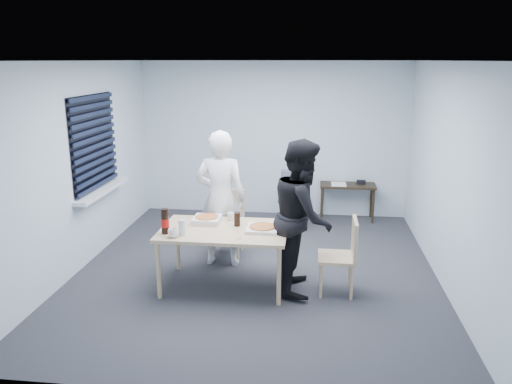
# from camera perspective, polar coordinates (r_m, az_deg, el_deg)

# --- Properties ---
(room) EXTENTS (5.00, 5.00, 5.00)m
(room) POSITION_cam_1_polar(r_m,az_deg,el_deg) (7.02, -17.73, 4.57)
(room) COLOR #2C2C31
(room) RESTS_ON ground
(dining_table) EXTENTS (1.47, 0.93, 0.71)m
(dining_table) POSITION_cam_1_polar(r_m,az_deg,el_deg) (5.82, -3.68, -4.79)
(dining_table) COLOR #CCB686
(dining_table) RESTS_ON ground
(chair_far) EXTENTS (0.42, 0.42, 0.89)m
(chair_far) POSITION_cam_1_polar(r_m,az_deg,el_deg) (6.87, -3.17, -2.92)
(chair_far) COLOR #CCB686
(chair_far) RESTS_ON ground
(chair_right) EXTENTS (0.42, 0.42, 0.89)m
(chair_right) POSITION_cam_1_polar(r_m,az_deg,el_deg) (5.77, 10.09, -6.68)
(chair_right) COLOR #CCB686
(chair_right) RESTS_ON ground
(person_white) EXTENTS (0.65, 0.42, 1.77)m
(person_white) POSITION_cam_1_polar(r_m,az_deg,el_deg) (6.41, -4.04, -0.77)
(person_white) COLOR white
(person_white) RESTS_ON ground
(person_black) EXTENTS (0.47, 0.86, 1.77)m
(person_black) POSITION_cam_1_polar(r_m,az_deg,el_deg) (5.71, 5.34, -2.78)
(person_black) COLOR black
(person_black) RESTS_ON ground
(side_table) EXTENTS (0.91, 0.41, 0.61)m
(side_table) POSITION_cam_1_polar(r_m,az_deg,el_deg) (8.44, 10.42, 0.36)
(side_table) COLOR #312317
(side_table) RESTS_ON ground
(stool) EXTENTS (0.38, 0.38, 0.52)m
(stool) POSITION_cam_1_polar(r_m,az_deg,el_deg) (7.84, 3.98, -1.44)
(stool) COLOR black
(stool) RESTS_ON ground
(backpack) EXTENTS (0.31, 0.23, 0.44)m
(backpack) POSITION_cam_1_polar(r_m,az_deg,el_deg) (7.75, 4.01, 0.82)
(backpack) COLOR slate
(backpack) RESTS_ON stool
(pizza_box_a) EXTENTS (0.32, 0.32, 0.08)m
(pizza_box_a) POSITION_cam_1_polar(r_m,az_deg,el_deg) (6.03, -5.62, -3.14)
(pizza_box_a) COLOR white
(pizza_box_a) RESTS_ON dining_table
(pizza_box_b) EXTENTS (0.36, 0.36, 0.05)m
(pizza_box_b) POSITION_cam_1_polar(r_m,az_deg,el_deg) (5.74, 0.74, -4.16)
(pizza_box_b) COLOR white
(pizza_box_b) RESTS_ON dining_table
(mug_a) EXTENTS (0.17, 0.17, 0.10)m
(mug_a) POSITION_cam_1_polar(r_m,az_deg,el_deg) (5.59, -9.42, -4.64)
(mug_a) COLOR white
(mug_a) RESTS_ON dining_table
(mug_b) EXTENTS (0.10, 0.10, 0.09)m
(mug_b) POSITION_cam_1_polar(r_m,az_deg,el_deg) (6.11, -2.87, -2.78)
(mug_b) COLOR white
(mug_b) RESTS_ON dining_table
(cola_glass) EXTENTS (0.08, 0.08, 0.16)m
(cola_glass) POSITION_cam_1_polar(r_m,az_deg,el_deg) (5.87, -2.17, -3.13)
(cola_glass) COLOR black
(cola_glass) RESTS_ON dining_table
(soda_bottle) EXTENTS (0.09, 0.09, 0.29)m
(soda_bottle) POSITION_cam_1_polar(r_m,az_deg,el_deg) (5.69, -10.35, -3.36)
(soda_bottle) COLOR black
(soda_bottle) RESTS_ON dining_table
(plastic_cups) EXTENTS (0.08, 0.08, 0.18)m
(plastic_cups) POSITION_cam_1_polar(r_m,az_deg,el_deg) (5.62, -8.46, -4.03)
(plastic_cups) COLOR silver
(plastic_cups) RESTS_ON dining_table
(rubber_band) EXTENTS (0.05, 0.05, 0.00)m
(rubber_band) POSITION_cam_1_polar(r_m,az_deg,el_deg) (5.47, -1.95, -5.40)
(rubber_band) COLOR red
(rubber_band) RESTS_ON dining_table
(papers) EXTENTS (0.34, 0.39, 0.01)m
(papers) POSITION_cam_1_polar(r_m,az_deg,el_deg) (8.39, 9.44, 0.89)
(papers) COLOR white
(papers) RESTS_ON side_table
(black_box) EXTENTS (0.15, 0.11, 0.06)m
(black_box) POSITION_cam_1_polar(r_m,az_deg,el_deg) (8.48, 11.92, 1.11)
(black_box) COLOR black
(black_box) RESTS_ON side_table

